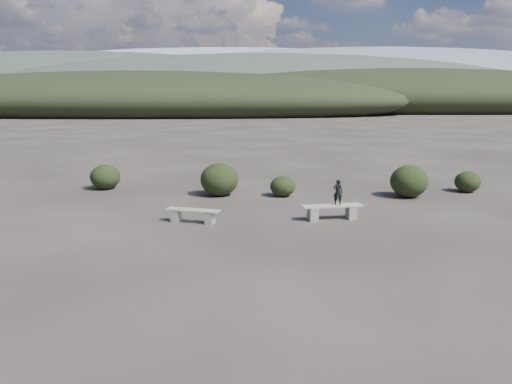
{
  "coord_description": "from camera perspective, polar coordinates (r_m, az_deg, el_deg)",
  "views": [
    {
      "loc": [
        -0.08,
        -11.48,
        4.03
      ],
      "look_at": [
        -0.19,
        3.5,
        1.1
      ],
      "focal_mm": 35.0,
      "sensor_mm": 36.0,
      "label": 1
    }
  ],
  "objects": [
    {
      "name": "shrub_d",
      "position": [
        20.74,
        17.08,
        1.18
      ],
      "size": [
        1.47,
        1.47,
        1.29
      ],
      "primitive_type": "ellipsoid",
      "color": "black",
      "rests_on": "ground"
    },
    {
      "name": "seated_person",
      "position": [
        16.42,
        9.35,
        -0.01
      ],
      "size": [
        0.35,
        0.27,
        0.84
      ],
      "primitive_type": "imported",
      "rotation": [
        0.0,
        0.0,
        2.9
      ],
      "color": "black",
      "rests_on": "bench_right"
    },
    {
      "name": "shrub_e",
      "position": [
        22.72,
        23.03,
        1.09
      ],
      "size": [
        1.05,
        1.05,
        0.88
      ],
      "primitive_type": "ellipsoid",
      "color": "black",
      "rests_on": "ground"
    },
    {
      "name": "ground",
      "position": [
        12.16,
        0.76,
        -8.28
      ],
      "size": [
        1200.0,
        1200.0,
        0.0
      ],
      "primitive_type": "plane",
      "color": "#292420",
      "rests_on": "ground"
    },
    {
      "name": "bench_left",
      "position": [
        16.06,
        -7.24,
        -2.57
      ],
      "size": [
        1.8,
        0.84,
        0.44
      ],
      "rotation": [
        0.0,
        0.0,
        -0.28
      ],
      "color": "slate",
      "rests_on": "ground"
    },
    {
      "name": "bench_right",
      "position": [
        16.49,
        8.72,
        -2.13
      ],
      "size": [
        2.02,
        0.8,
        0.5
      ],
      "rotation": [
        0.0,
        0.0,
        0.2
      ],
      "color": "slate",
      "rests_on": "ground"
    },
    {
      "name": "shrub_b",
      "position": [
        20.2,
        -4.2,
        1.44
      ],
      "size": [
        1.55,
        1.55,
        1.33
      ],
      "primitive_type": "ellipsoid",
      "color": "black",
      "rests_on": "ground"
    },
    {
      "name": "shrub_c",
      "position": [
        20.05,
        3.08,
        0.65
      ],
      "size": [
        1.02,
        1.02,
        0.82
      ],
      "primitive_type": "ellipsoid",
      "color": "black",
      "rests_on": "ground"
    },
    {
      "name": "mountain_ridges",
      "position": [
        350.68,
        -0.81,
        12.18
      ],
      "size": [
        500.0,
        400.0,
        56.0
      ],
      "color": "black",
      "rests_on": "ground"
    },
    {
      "name": "shrub_f",
      "position": [
        22.52,
        -16.86,
        1.67
      ],
      "size": [
        1.27,
        1.27,
        1.08
      ],
      "primitive_type": "ellipsoid",
      "color": "black",
      "rests_on": "ground"
    }
  ]
}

